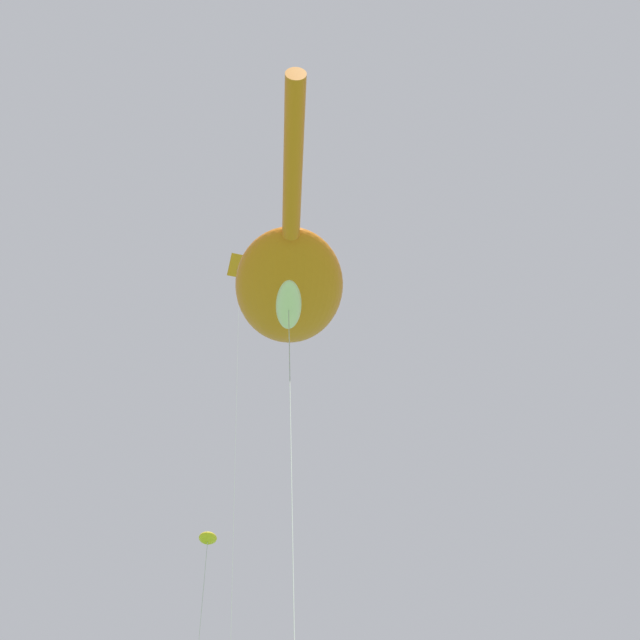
# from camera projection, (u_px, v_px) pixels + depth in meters

# --- Properties ---
(big_show_kite) EXTENTS (7.00, 9.06, 15.89)m
(big_show_kite) POSITION_uv_depth(u_px,v_px,m) (289.00, 285.00, 21.78)
(big_show_kite) COLOR orange
(big_show_kite) RESTS_ON ground
(small_kite_tiny_distant) EXTENTS (2.61, 4.17, 13.23)m
(small_kite_tiny_distant) POSITION_uv_depth(u_px,v_px,m) (208.00, 541.00, 31.22)
(small_kite_tiny_distant) COLOR yellow
(small_kite_tiny_distant) RESTS_ON ground
(small_kite_diamond_red) EXTENTS (1.28, 2.01, 25.54)m
(small_kite_diamond_red) POSITION_uv_depth(u_px,v_px,m) (239.00, 291.00, 35.14)
(small_kite_diamond_red) COLOR orange
(small_kite_diamond_red) RESTS_ON ground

